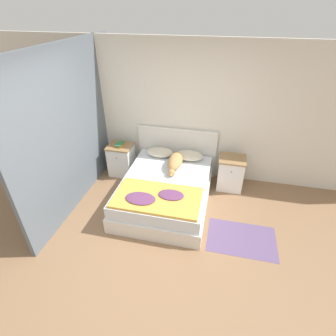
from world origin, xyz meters
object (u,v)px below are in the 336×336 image
Objects in this scene: pillow_left at (160,152)px; book_stack at (120,144)px; pillow_right at (189,156)px; bed at (166,190)px; nightstand_right at (231,173)px; dog at (175,162)px; nightstand_left at (121,159)px.

pillow_left is 2.26× the size of book_stack.
book_stack is at bearing -178.10° from pillow_right.
bed is 1.28m from nightstand_right.
book_stack is (-1.16, 0.27, 0.08)m from dog.
nightstand_left is at bearing 166.97° from dog.
nightstand_right is 0.80× the size of dog.
book_stack reaches higher than bed.
nightstand_left is 1.38m from pillow_right.
nightstand_right is at bearing 0.00° from nightstand_left.
book_stack is at bearing 147.07° from bed.
nightstand_right is at bearing -3.74° from pillow_right.
nightstand_left is 1.00× the size of nightstand_right.
nightstand_left is 0.83m from pillow_left.
pillow_right is 0.66× the size of dog.
nightstand_left is 1.22m from dog.
dog is at bearing -122.77° from pillow_right.
bed is 1.28m from nightstand_left.
book_stack is (-2.16, 0.01, 0.34)m from nightstand_right.
nightstand_left is 1.22× the size of pillow_right.
nightstand_left is 2.77× the size of book_stack.
bed is 0.55m from dog.
pillow_right reaches higher than bed.
nightstand_right is 1.07m from dog.
book_stack reaches higher than pillow_left.
book_stack is (-1.36, -0.05, 0.10)m from pillow_right.
book_stack is at bearing 82.47° from nightstand_left.
nightstand_left reaches higher than bed.
bed is 0.86m from pillow_left.
nightstand_left is 2.16m from nightstand_right.
pillow_left is at bearing 3.74° from nightstand_left.
dog reaches higher than book_stack.
bed is at bearing -110.96° from pillow_right.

